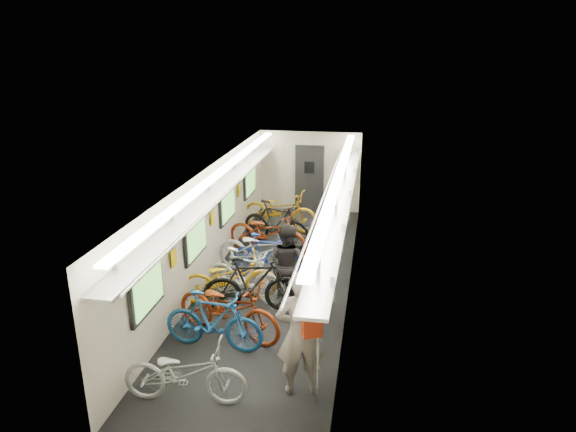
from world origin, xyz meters
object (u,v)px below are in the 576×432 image
at_px(bicycle_0, 185,373).
at_px(bicycle_1, 213,321).
at_px(backpack, 312,323).
at_px(passenger_mid, 287,264).
at_px(passenger_near, 300,334).

xyz_separation_m(bicycle_0, bicycle_1, (-0.01, 1.35, 0.05)).
distance_m(bicycle_1, backpack, 2.21).
bearing_deg(backpack, passenger_mid, 83.08).
height_order(passenger_mid, backpack, passenger_mid).
bearing_deg(bicycle_1, passenger_mid, -20.99).
relative_size(passenger_mid, backpack, 4.22).
bearing_deg(backpack, bicycle_0, 164.86).
distance_m(bicycle_0, passenger_mid, 3.33).
bearing_deg(passenger_near, passenger_mid, -90.95).
relative_size(bicycle_0, backpack, 4.65).
relative_size(bicycle_0, passenger_near, 0.92).
bearing_deg(bicycle_0, passenger_near, -76.67).
bearing_deg(backpack, passenger_near, 104.80).
height_order(bicycle_0, bicycle_1, bicycle_1).
relative_size(bicycle_1, passenger_near, 0.89).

